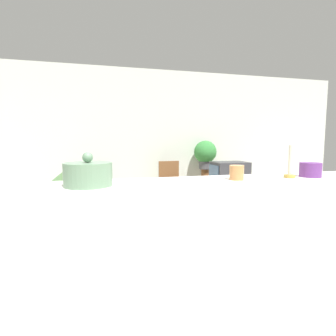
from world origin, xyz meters
name	(u,v)px	position (x,y,z in m)	size (l,w,h in m)	color
ground_plane	(201,303)	(0.00, 0.00, 0.00)	(14.00, 14.00, 0.00)	beige
wall_back	(139,138)	(0.00, 3.43, 1.35)	(9.00, 0.06, 2.70)	silver
couch	(89,217)	(-0.93, 1.72, 0.28)	(0.94, 1.74, 0.81)	#476B3D
tv_stand	(229,200)	(1.47, 2.40, 0.23)	(0.85, 0.49, 0.45)	brown
television	(229,175)	(1.46, 2.40, 0.68)	(0.61, 0.47, 0.46)	#333338
wooden_chair	(170,183)	(0.50, 2.89, 0.50)	(0.44, 0.44, 0.90)	brown
plant_stand	(205,186)	(1.31, 3.15, 0.36)	(0.16, 0.16, 0.71)	brown
potted_plant	(205,153)	(1.31, 3.15, 1.04)	(0.46, 0.46, 0.58)	#4C4C51
foreground_counter	(228,265)	(0.00, -0.43, 0.53)	(2.24, 0.44, 1.06)	white
decorative_bowl	(88,174)	(-0.81, -0.43, 1.12)	(0.25, 0.25, 0.18)	gray
candle_jar	(237,173)	(0.04, -0.43, 1.11)	(0.09, 0.09, 0.09)	#C6844C
candlestick	(290,168)	(0.42, -0.43, 1.13)	(0.07, 0.07, 0.21)	#B7933D
coffee_tin	(310,170)	(0.57, -0.43, 1.11)	(0.13, 0.13, 0.09)	#66337F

